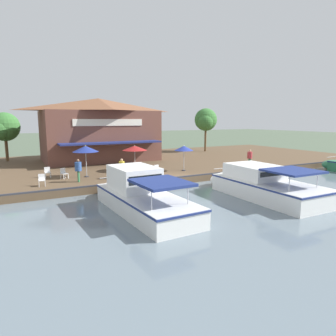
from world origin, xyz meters
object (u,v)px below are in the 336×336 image
object	(u,v)px
waterfront_restaurant	(99,129)
person_mid_patio	(122,166)
cafe_chair_back_row_seat	(136,168)
cafe_chair_beside_entrance	(47,172)
motorboat_nearest_quay	(258,184)
patio_umbrella_by_entrance	(184,148)
cafe_chair_far_corner_seat	(64,173)
motorboat_distant_upstream	(137,194)
patio_umbrella_mid_patio_left	(135,148)
cafe_chair_facing_river	(42,179)
cafe_chair_under_first_umbrella	(128,170)
cafe_chair_mid_patio	(157,169)
person_near_entrance	(250,156)
tree_behind_restaurant	(206,120)
tree_upstream_bank	(4,128)
patio_umbrella_far_corner	(86,149)
person_at_quay_edge	(78,168)

from	to	relation	value
waterfront_restaurant	person_mid_patio	xyz separation A→B (m)	(12.01, -1.58, -2.58)
cafe_chair_back_row_seat	cafe_chair_beside_entrance	distance (m)	7.17
waterfront_restaurant	motorboat_nearest_quay	world-z (taller)	waterfront_restaurant
waterfront_restaurant	patio_umbrella_by_entrance	size ratio (longest dim) A/B	5.53
cafe_chair_far_corner_seat	motorboat_distant_upstream	xyz separation A→B (m)	(8.64, 2.73, -0.15)
patio_umbrella_mid_patio_left	patio_umbrella_by_entrance	bearing A→B (deg)	62.13
cafe_chair_facing_river	cafe_chair_under_first_umbrella	bearing A→B (deg)	98.51
cafe_chair_facing_river	patio_umbrella_mid_patio_left	bearing A→B (deg)	109.63
patio_umbrella_by_entrance	cafe_chair_far_corner_seat	distance (m)	10.56
cafe_chair_mid_patio	person_near_entrance	bearing A→B (deg)	88.50
cafe_chair_far_corner_seat	person_mid_patio	distance (m)	4.62
cafe_chair_facing_river	tree_behind_restaurant	xyz separation A→B (m)	(-13.91, 23.75, 4.07)
cafe_chair_beside_entrance	cafe_chair_facing_river	bearing A→B (deg)	-12.95
person_mid_patio	cafe_chair_far_corner_seat	bearing A→B (deg)	-117.03
waterfront_restaurant	cafe_chair_under_first_umbrella	world-z (taller)	waterfront_restaurant
patio_umbrella_mid_patio_left	cafe_chair_beside_entrance	bearing A→B (deg)	-91.63
tree_upstream_bank	tree_behind_restaurant	world-z (taller)	tree_behind_restaurant
waterfront_restaurant	cafe_chair_facing_river	size ratio (longest dim) A/B	15.17
patio_umbrella_by_entrance	cafe_chair_back_row_seat	size ratio (longest dim) A/B	2.74
cafe_chair_mid_patio	cafe_chair_under_first_umbrella	xyz separation A→B (m)	(-0.97, -2.25, 0.00)
patio_umbrella_far_corner	cafe_chair_back_row_seat	distance (m)	4.52
cafe_chair_facing_river	tree_behind_restaurant	size ratio (longest dim) A/B	0.14
cafe_chair_far_corner_seat	motorboat_distant_upstream	distance (m)	9.06
waterfront_restaurant	person_at_quay_edge	world-z (taller)	waterfront_restaurant
patio_umbrella_mid_patio_left	cafe_chair_beside_entrance	xyz separation A→B (m)	(-0.21, -7.49, -1.61)
cafe_chair_back_row_seat	person_near_entrance	xyz separation A→B (m)	(1.55, 11.53, 0.60)
cafe_chair_far_corner_seat	tree_behind_restaurant	distance (m)	25.27
cafe_chair_mid_patio	person_at_quay_edge	bearing A→B (deg)	-91.55
cafe_chair_beside_entrance	person_mid_patio	world-z (taller)	person_mid_patio
person_near_entrance	cafe_chair_facing_river	bearing A→B (deg)	-90.62
patio_umbrella_by_entrance	cafe_chair_beside_entrance	size ratio (longest dim) A/B	2.74
patio_umbrella_far_corner	person_mid_patio	size ratio (longest dim) A/B	1.63
cafe_chair_mid_patio	motorboat_distant_upstream	xyz separation A→B (m)	(6.65, -4.55, -0.15)
waterfront_restaurant	person_mid_patio	bearing A→B (deg)	-7.50
patio_umbrella_mid_patio_left	cafe_chair_under_first_umbrella	world-z (taller)	patio_umbrella_mid_patio_left
waterfront_restaurant	patio_umbrella_by_entrance	distance (m)	12.17
patio_umbrella_mid_patio_left	cafe_chair_under_first_umbrella	bearing A→B (deg)	-35.65
patio_umbrella_by_entrance	tree_upstream_bank	xyz separation A→B (m)	(-14.86, -14.42, 1.69)
cafe_chair_under_first_umbrella	motorboat_nearest_quay	size ratio (longest dim) A/B	0.09
cafe_chair_back_row_seat	tree_upstream_bank	size ratio (longest dim) A/B	0.16
cafe_chair_back_row_seat	cafe_chair_mid_patio	size ratio (longest dim) A/B	1.00
cafe_chair_under_first_umbrella	cafe_chair_beside_entrance	distance (m)	6.48
person_near_entrance	tree_behind_restaurant	size ratio (longest dim) A/B	0.27
cafe_chair_facing_river	person_near_entrance	distance (m)	19.21
patio_umbrella_by_entrance	cafe_chair_far_corner_seat	world-z (taller)	patio_umbrella_by_entrance
motorboat_distant_upstream	cafe_chair_under_first_umbrella	bearing A→B (deg)	163.17
cafe_chair_back_row_seat	cafe_chair_beside_entrance	bearing A→B (deg)	-104.52
cafe_chair_back_row_seat	person_mid_patio	size ratio (longest dim) A/B	0.53
patio_umbrella_far_corner	tree_behind_restaurant	size ratio (longest dim) A/B	0.41
cafe_chair_facing_river	cafe_chair_beside_entrance	bearing A→B (deg)	167.05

